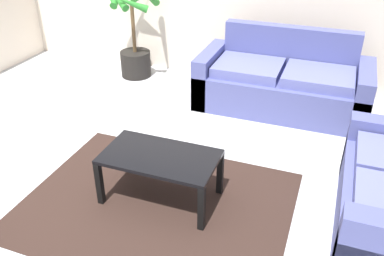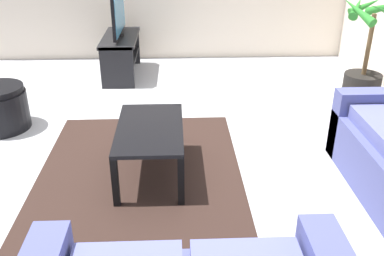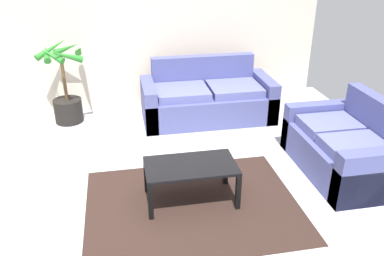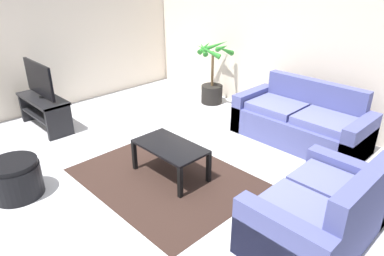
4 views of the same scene
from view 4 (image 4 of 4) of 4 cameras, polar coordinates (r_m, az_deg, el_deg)
The scene contains 11 objects.
ground_plane at distance 4.77m, azimuth -8.37°, elevation -6.68°, with size 6.60×6.60×0.00m, color #B2B2B7.
wall_back at distance 6.39m, azimuth 13.57°, elevation 14.06°, with size 6.00×0.06×2.70m, color beige.
wall_left at distance 6.86m, azimuth -24.69°, elevation 13.24°, with size 0.06×6.00×2.70m, color beige.
couch_main at distance 5.59m, azimuth 17.31°, elevation 0.81°, with size 1.97×0.90×0.90m.
couch_loveseat at distance 3.68m, azimuth 20.00°, elevation -13.14°, with size 0.90×1.48×0.90m.
tv_stand at distance 6.27m, azimuth -22.93°, elevation 2.99°, with size 1.10×0.45×0.53m.
tv at distance 6.12m, azimuth -23.67°, elevation 7.29°, with size 0.96×0.10×0.58m.
coffee_table at distance 4.43m, azimuth -3.59°, elevation -3.53°, with size 0.94×0.53×0.43m.
area_rug at distance 4.56m, azimuth -4.42°, elevation -8.02°, with size 2.20×1.70×0.01m, color black.
potted_palm at distance 6.88m, azimuth 3.35°, elevation 7.73°, with size 0.75×0.76×1.22m.
ottoman at distance 4.61m, azimuth -26.78°, elevation -7.36°, with size 0.58×0.58×0.45m.
Camera 4 is at (3.36, -2.32, 2.47)m, focal length 32.73 mm.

